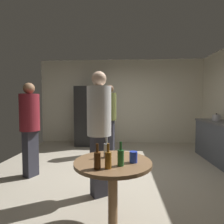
{
  "coord_description": "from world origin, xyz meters",
  "views": [
    {
      "loc": [
        0.07,
        -3.42,
        1.35
      ],
      "look_at": [
        -0.17,
        0.45,
        1.12
      ],
      "focal_mm": 29.46,
      "sensor_mm": 36.0,
      "label": 1
    }
  ],
  "objects_px": {
    "refrigerator": "(88,116)",
    "kettle": "(216,118)",
    "beer_bottle_clear": "(107,150)",
    "foreground_table": "(113,171)",
    "beer_bottle_green": "(121,157)",
    "person_in_white_shirt": "(99,124)",
    "beer_bottle_brown": "(97,160)",
    "person_in_maroon_shirt": "(30,122)",
    "person_in_olive_shirt": "(110,114)",
    "plastic_cup_blue": "(133,157)",
    "beer_bottle_amber": "(108,159)"
  },
  "relations": [
    {
      "from": "plastic_cup_blue",
      "to": "person_in_maroon_shirt",
      "type": "xyz_separation_m",
      "value": [
        -1.77,
        1.34,
        0.19
      ]
    },
    {
      "from": "foreground_table",
      "to": "person_in_olive_shirt",
      "type": "height_order",
      "value": "person_in_olive_shirt"
    },
    {
      "from": "beer_bottle_brown",
      "to": "beer_bottle_clear",
      "type": "distance_m",
      "value": 0.35
    },
    {
      "from": "kettle",
      "to": "person_in_maroon_shirt",
      "type": "bearing_deg",
      "value": -162.19
    },
    {
      "from": "plastic_cup_blue",
      "to": "refrigerator",
      "type": "bearing_deg",
      "value": 107.63
    },
    {
      "from": "person_in_white_shirt",
      "to": "person_in_maroon_shirt",
      "type": "height_order",
      "value": "person_in_white_shirt"
    },
    {
      "from": "beer_bottle_clear",
      "to": "person_in_white_shirt",
      "type": "xyz_separation_m",
      "value": [
        -0.16,
        0.58,
        0.22
      ]
    },
    {
      "from": "beer_bottle_brown",
      "to": "person_in_olive_shirt",
      "type": "height_order",
      "value": "person_in_olive_shirt"
    },
    {
      "from": "foreground_table",
      "to": "beer_bottle_brown",
      "type": "bearing_deg",
      "value": -119.5
    },
    {
      "from": "kettle",
      "to": "beer_bottle_amber",
      "type": "distance_m",
      "value": 3.58
    },
    {
      "from": "beer_bottle_clear",
      "to": "kettle",
      "type": "bearing_deg",
      "value": 45.89
    },
    {
      "from": "kettle",
      "to": "plastic_cup_blue",
      "type": "xyz_separation_m",
      "value": [
        -2.06,
        -2.56,
        -0.18
      ]
    },
    {
      "from": "refrigerator",
      "to": "person_in_maroon_shirt",
      "type": "relative_size",
      "value": 1.07
    },
    {
      "from": "foreground_table",
      "to": "plastic_cup_blue",
      "type": "height_order",
      "value": "plastic_cup_blue"
    },
    {
      "from": "foreground_table",
      "to": "person_in_maroon_shirt",
      "type": "distance_m",
      "value": 2.06
    },
    {
      "from": "refrigerator",
      "to": "person_in_olive_shirt",
      "type": "height_order",
      "value": "refrigerator"
    },
    {
      "from": "beer_bottle_green",
      "to": "person_in_olive_shirt",
      "type": "xyz_separation_m",
      "value": [
        -0.32,
        2.94,
        0.22
      ]
    },
    {
      "from": "beer_bottle_clear",
      "to": "beer_bottle_amber",
      "type": "bearing_deg",
      "value": -82.22
    },
    {
      "from": "kettle",
      "to": "person_in_olive_shirt",
      "type": "bearing_deg",
      "value": 173.89
    },
    {
      "from": "plastic_cup_blue",
      "to": "person_in_olive_shirt",
      "type": "height_order",
      "value": "person_in_olive_shirt"
    },
    {
      "from": "person_in_white_shirt",
      "to": "person_in_olive_shirt",
      "type": "bearing_deg",
      "value": 147.99
    },
    {
      "from": "beer_bottle_brown",
      "to": "beer_bottle_green",
      "type": "distance_m",
      "value": 0.23
    },
    {
      "from": "plastic_cup_blue",
      "to": "kettle",
      "type": "bearing_deg",
      "value": 51.25
    },
    {
      "from": "refrigerator",
      "to": "kettle",
      "type": "distance_m",
      "value": 3.49
    },
    {
      "from": "plastic_cup_blue",
      "to": "beer_bottle_green",
      "type": "bearing_deg",
      "value": -140.25
    },
    {
      "from": "beer_bottle_green",
      "to": "beer_bottle_brown",
      "type": "bearing_deg",
      "value": -157.21
    },
    {
      "from": "foreground_table",
      "to": "beer_bottle_green",
      "type": "xyz_separation_m",
      "value": [
        0.08,
        -0.14,
        0.19
      ]
    },
    {
      "from": "person_in_white_shirt",
      "to": "person_in_maroon_shirt",
      "type": "distance_m",
      "value": 1.46
    },
    {
      "from": "person_in_olive_shirt",
      "to": "person_in_maroon_shirt",
      "type": "height_order",
      "value": "person_in_olive_shirt"
    },
    {
      "from": "person_in_olive_shirt",
      "to": "plastic_cup_blue",
      "type": "bearing_deg",
      "value": 21.82
    },
    {
      "from": "foreground_table",
      "to": "person_in_maroon_shirt",
      "type": "height_order",
      "value": "person_in_maroon_shirt"
    },
    {
      "from": "beer_bottle_brown",
      "to": "beer_bottle_clear",
      "type": "height_order",
      "value": "same"
    },
    {
      "from": "beer_bottle_amber",
      "to": "person_in_maroon_shirt",
      "type": "height_order",
      "value": "person_in_maroon_shirt"
    },
    {
      "from": "beer_bottle_amber",
      "to": "beer_bottle_clear",
      "type": "distance_m",
      "value": 0.33
    },
    {
      "from": "kettle",
      "to": "person_in_white_shirt",
      "type": "relative_size",
      "value": 0.14
    },
    {
      "from": "beer_bottle_brown",
      "to": "beer_bottle_green",
      "type": "bearing_deg",
      "value": 22.79
    },
    {
      "from": "plastic_cup_blue",
      "to": "person_in_white_shirt",
      "type": "distance_m",
      "value": 0.89
    },
    {
      "from": "plastic_cup_blue",
      "to": "person_in_white_shirt",
      "type": "xyz_separation_m",
      "value": [
        -0.44,
        0.73,
        0.25
      ]
    },
    {
      "from": "beer_bottle_green",
      "to": "beer_bottle_clear",
      "type": "bearing_deg",
      "value": 122.0
    },
    {
      "from": "refrigerator",
      "to": "person_in_olive_shirt",
      "type": "bearing_deg",
      "value": -51.93
    },
    {
      "from": "beer_bottle_amber",
      "to": "person_in_white_shirt",
      "type": "relative_size",
      "value": 0.13
    },
    {
      "from": "refrigerator",
      "to": "person_in_maroon_shirt",
      "type": "height_order",
      "value": "refrigerator"
    },
    {
      "from": "beer_bottle_brown",
      "to": "person_in_maroon_shirt",
      "type": "height_order",
      "value": "person_in_maroon_shirt"
    },
    {
      "from": "refrigerator",
      "to": "beer_bottle_clear",
      "type": "xyz_separation_m",
      "value": [
        0.92,
        -3.65,
        -0.08
      ]
    },
    {
      "from": "beer_bottle_green",
      "to": "beer_bottle_clear",
      "type": "xyz_separation_m",
      "value": [
        -0.16,
        0.25,
        0.0
      ]
    },
    {
      "from": "foreground_table",
      "to": "beer_bottle_brown",
      "type": "relative_size",
      "value": 3.48
    },
    {
      "from": "beer_bottle_green",
      "to": "person_in_white_shirt",
      "type": "xyz_separation_m",
      "value": [
        -0.32,
        0.83,
        0.22
      ]
    },
    {
      "from": "person_in_white_shirt",
      "to": "beer_bottle_amber",
      "type": "bearing_deg",
      "value": -19.66
    },
    {
      "from": "person_in_maroon_shirt",
      "to": "person_in_olive_shirt",
      "type": "bearing_deg",
      "value": 74.82
    },
    {
      "from": "refrigerator",
      "to": "foreground_table",
      "type": "distance_m",
      "value": 3.91
    }
  ]
}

